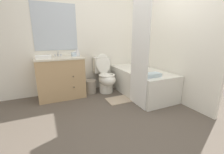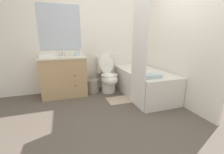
# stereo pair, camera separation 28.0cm
# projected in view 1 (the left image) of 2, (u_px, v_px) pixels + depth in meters

# --- Properties ---
(ground_plane) EXTENTS (14.00, 14.00, 0.00)m
(ground_plane) POSITION_uv_depth(u_px,v_px,m) (129.00, 122.00, 2.24)
(ground_plane) COLOR brown
(wall_back) EXTENTS (8.00, 0.06, 2.50)m
(wall_back) POSITION_uv_depth(u_px,v_px,m) (92.00, 36.00, 3.42)
(wall_back) COLOR white
(wall_back) RESTS_ON ground_plane
(wall_right) EXTENTS (0.05, 2.69, 2.50)m
(wall_right) POSITION_uv_depth(u_px,v_px,m) (161.00, 36.00, 3.16)
(wall_right) COLOR white
(wall_right) RESTS_ON ground_plane
(vanity_cabinet) EXTENTS (0.92, 0.55, 0.84)m
(vanity_cabinet) POSITION_uv_depth(u_px,v_px,m) (61.00, 77.00, 3.07)
(vanity_cabinet) COLOR tan
(vanity_cabinet) RESTS_ON ground_plane
(sink_faucet) EXTENTS (0.14, 0.12, 0.12)m
(sink_faucet) POSITION_uv_depth(u_px,v_px,m) (58.00, 55.00, 3.12)
(sink_faucet) COLOR silver
(sink_faucet) RESTS_ON vanity_cabinet
(toilet) EXTENTS (0.38, 0.66, 0.86)m
(toilet) POSITION_uv_depth(u_px,v_px,m) (105.00, 77.00, 3.40)
(toilet) COLOR silver
(toilet) RESTS_ON ground_plane
(bathtub) EXTENTS (0.78, 1.55, 0.54)m
(bathtub) POSITION_uv_depth(u_px,v_px,m) (141.00, 82.00, 3.30)
(bathtub) COLOR silver
(bathtub) RESTS_ON ground_plane
(shower_curtain) EXTENTS (0.02, 0.50, 1.93)m
(shower_curtain) POSITION_uv_depth(u_px,v_px,m) (140.00, 53.00, 2.54)
(shower_curtain) COLOR white
(shower_curtain) RESTS_ON ground_plane
(wastebasket) EXTENTS (0.28, 0.28, 0.30)m
(wastebasket) POSITION_uv_depth(u_px,v_px,m) (90.00, 86.00, 3.38)
(wastebasket) COLOR gray
(wastebasket) RESTS_ON ground_plane
(tissue_box) EXTENTS (0.15, 0.13, 0.10)m
(tissue_box) POSITION_uv_depth(u_px,v_px,m) (75.00, 54.00, 3.15)
(tissue_box) COLOR silver
(tissue_box) RESTS_ON vanity_cabinet
(soap_dispenser) EXTENTS (0.07, 0.07, 0.17)m
(soap_dispenser) POSITION_uv_depth(u_px,v_px,m) (77.00, 53.00, 3.12)
(soap_dispenser) COLOR silver
(soap_dispenser) RESTS_ON vanity_cabinet
(hand_towel_folded) EXTENTS (0.27, 0.14, 0.06)m
(hand_towel_folded) POSITION_uv_depth(u_px,v_px,m) (44.00, 57.00, 2.75)
(hand_towel_folded) COLOR white
(hand_towel_folded) RESTS_ON vanity_cabinet
(bath_towel_folded) EXTENTS (0.34, 0.18, 0.07)m
(bath_towel_folded) POSITION_uv_depth(u_px,v_px,m) (151.00, 75.00, 2.67)
(bath_towel_folded) COLOR silver
(bath_towel_folded) RESTS_ON bathtub
(bath_mat) EXTENTS (0.48, 0.37, 0.02)m
(bath_mat) POSITION_uv_depth(u_px,v_px,m) (119.00, 100.00, 3.00)
(bath_mat) COLOR tan
(bath_mat) RESTS_ON ground_plane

